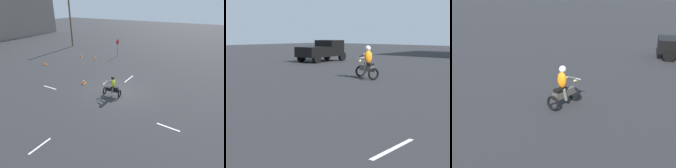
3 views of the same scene
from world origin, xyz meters
The scene contains 1 object.
motorcycle_rider_background centered at (-8.75, 13.09, 0.73)m, with size 1.54×1.11×1.66m.
Camera 3 is at (2.08, 16.42, 5.04)m, focal length 50.00 mm.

